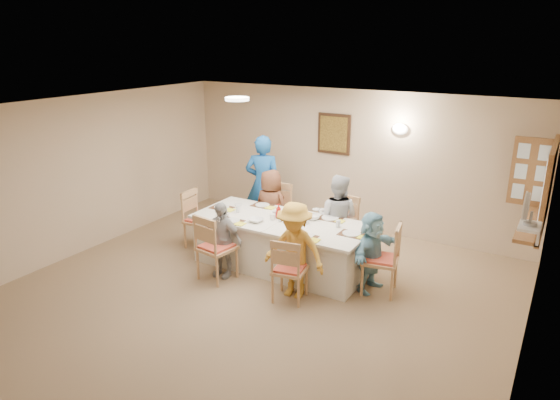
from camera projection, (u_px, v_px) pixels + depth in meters
The scene contains 49 objects.
ground at pixel (238, 308), 6.45m from camera, with size 7.00×7.00×0.00m, color #8F7559.
room_walls at pixel (235, 197), 5.98m from camera, with size 7.00×7.00×7.00m.
wall_picture at pixel (334, 134), 8.90m from camera, with size 0.62×0.05×0.72m.
wall_sconce at pixel (400, 129), 8.24m from camera, with size 0.26×0.09×0.18m, color white.
ceiling_light at pixel (237, 99), 7.40m from camera, with size 0.36×0.36×0.05m, color white.
serving_hatch at pixel (548, 188), 6.40m from camera, with size 0.06×1.50×1.15m, color #986637.
hatch_sill at pixel (531, 224), 6.62m from camera, with size 0.30×1.50×0.05m, color #986637.
shutter_door at pixel (531, 172), 7.15m from camera, with size 0.55×0.04×1.00m, color #986637.
fan_shelf at pixel (530, 226), 5.36m from camera, with size 0.22×0.36×0.03m, color white.
desk_fan at pixel (529, 213), 5.33m from camera, with size 0.30×0.30×0.28m, color #A5A5A8, non-canonical shape.
dining_table at pixel (281, 244), 7.51m from camera, with size 2.65×1.12×0.76m, color white.
chair_back_left at pixel (275, 214), 8.42m from camera, with size 0.48×0.48×1.00m, color tan, non-canonical shape.
chair_back_right at pixel (340, 227), 7.84m from camera, with size 0.47×0.47×0.98m, color tan, non-canonical shape.
chair_front_left at pixel (217, 246), 7.11m from camera, with size 0.48×0.48×1.00m, color tan, non-canonical shape.
chair_front_right at pixel (290, 268), 6.54m from camera, with size 0.43×0.43×0.90m, color tan, non-canonical shape.
chair_left_end at pixel (200, 219), 8.23m from camera, with size 0.46×0.46×0.96m, color tan, non-canonical shape.
chair_right_end at pixel (380, 258), 6.73m from camera, with size 0.48×0.48×1.00m, color tan, non-canonical shape.
diner_back_left at pixel (271, 208), 8.28m from camera, with size 0.65×0.44×1.29m, color brown.
diner_back_right at pixel (337, 218), 7.68m from camera, with size 0.72×0.59×1.38m, color #B8BBC3.
diner_front_left at pixel (222, 239), 7.19m from camera, with size 0.67×0.31×1.13m, color #A2A2A2.
diner_front_right at pixel (294, 250), 6.58m from camera, with size 0.88×0.53×1.32m, color gold.
diner_right_end at pixel (371, 252), 6.77m from camera, with size 0.51×1.09×1.13m, color #7EBDD6.
caregiver at pixel (263, 184), 8.81m from camera, with size 0.74×0.61×1.75m, color #195BAC.
placemat_fl at pixel (232, 221), 7.34m from camera, with size 0.34×0.25×0.01m, color #472B19.
plate_fl at pixel (232, 220), 7.34m from camera, with size 0.24×0.24×0.01m, color white.
napkin_fl at pixel (240, 224), 7.21m from camera, with size 0.14×0.14×0.01m, color #FDF335.
placemat_fr at pixel (304, 237), 6.76m from camera, with size 0.35×0.26×0.01m, color #472B19.
plate_fr at pixel (304, 236), 6.76m from camera, with size 0.25×0.25×0.02m, color white.
napkin_fr at pixel (314, 240), 6.63m from camera, with size 0.14×0.14×0.01m, color #FDF335.
placemat_bl at pixel (262, 205), 8.03m from camera, with size 0.34×0.25×0.01m, color #472B19.
plate_bl at pixel (262, 205), 8.02m from camera, with size 0.23×0.23×0.01m, color white.
napkin_bl at pixel (270, 208), 7.90m from camera, with size 0.14×0.14×0.01m, color #FDF335.
placemat_br at pixel (330, 218), 7.45m from camera, with size 0.35×0.26×0.01m, color #472B19.
plate_br at pixel (330, 218), 7.44m from camera, with size 0.26×0.26×0.02m, color white.
napkin_br at pixel (340, 221), 7.32m from camera, with size 0.13×0.13×0.01m, color #FDF335.
placemat_le at pixel (222, 208), 7.93m from camera, with size 0.35×0.26×0.01m, color #472B19.
plate_le at pixel (222, 207), 7.92m from camera, with size 0.24×0.24×0.01m, color white.
napkin_le at pixel (229, 210), 7.80m from camera, with size 0.15×0.15×0.01m, color #FDF335.
placemat_re at pixel (352, 234), 6.85m from camera, with size 0.35×0.26×0.01m, color #472B19.
plate_re at pixel (352, 233), 6.85m from camera, with size 0.25×0.25×0.02m, color white.
napkin_re at pixel (362, 237), 6.72m from camera, with size 0.13×0.13×0.01m, color #FDF335.
teacup_a at pixel (226, 215), 7.50m from camera, with size 0.11×0.11×0.08m, color white.
teacup_b at pixel (322, 211), 7.64m from camera, with size 0.09×0.09×0.08m, color white.
bowl_a at pixel (256, 220), 7.31m from camera, with size 0.22×0.22×0.05m, color white.
bowl_b at pixel (313, 217), 7.42m from camera, with size 0.26×0.26×0.07m, color white.
condiment_ketchup at pixel (279, 211), 7.43m from camera, with size 0.11×0.11×0.22m, color #B8140F.
condiment_brown at pixel (288, 212), 7.41m from camera, with size 0.12×0.12×0.21m, color brown.
condiment_malt at pixel (289, 218), 7.28m from camera, with size 0.14×0.14×0.14m, color brown.
drinking_glass at pixel (274, 214), 7.49m from camera, with size 0.06×0.06×0.09m, color silver.
Camera 1 is at (3.36, -4.63, 3.33)m, focal length 32.00 mm.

